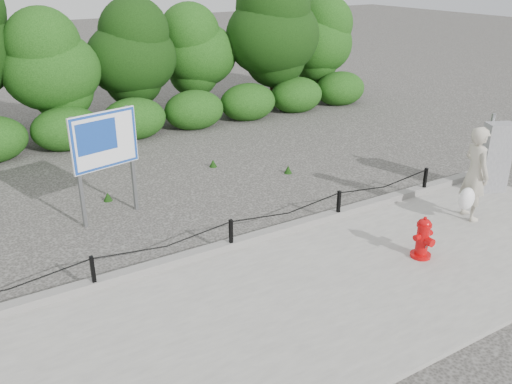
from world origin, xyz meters
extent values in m
plane|color=#2D2B28|center=(0.00, 0.00, 0.00)|extent=(90.00, 90.00, 0.00)
cube|color=gray|center=(0.00, -2.00, 0.04)|extent=(14.00, 4.00, 0.08)
cube|color=slate|center=(0.00, 0.05, 0.15)|extent=(14.00, 0.22, 0.14)
cube|color=black|center=(-2.50, 0.00, 0.38)|extent=(0.06, 0.06, 0.60)
cube|color=black|center=(0.00, 0.00, 0.38)|extent=(0.06, 0.06, 0.60)
cube|color=black|center=(2.50, 0.00, 0.38)|extent=(0.06, 0.06, 0.60)
cube|color=black|center=(5.00, 0.00, 0.38)|extent=(0.06, 0.06, 0.60)
cylinder|color=black|center=(-3.75, 0.00, 0.60)|extent=(2.50, 0.02, 0.02)
cylinder|color=black|center=(-1.25, 0.00, 0.60)|extent=(2.50, 0.02, 0.02)
cylinder|color=black|center=(1.25, 0.00, 0.60)|extent=(2.50, 0.02, 0.02)
cylinder|color=black|center=(3.75, 0.00, 0.60)|extent=(2.50, 0.02, 0.02)
cylinder|color=black|center=(-1.00, 8.60, 0.93)|extent=(0.18, 0.18, 1.86)
ellipsoid|color=#1B430F|center=(-1.00, 8.60, 2.23)|extent=(2.76, 2.38, 2.98)
cylinder|color=black|center=(1.50, 9.00, 0.97)|extent=(0.18, 0.18, 1.94)
ellipsoid|color=#1B430F|center=(1.50, 9.00, 2.33)|extent=(2.87, 2.48, 3.11)
cylinder|color=black|center=(4.00, 9.40, 0.90)|extent=(0.18, 0.18, 1.81)
ellipsoid|color=#1B430F|center=(4.00, 9.40, 2.17)|extent=(2.68, 2.32, 2.90)
cylinder|color=black|center=(6.50, 8.60, 1.15)|extent=(0.18, 0.18, 2.30)
ellipsoid|color=#1B430F|center=(6.50, 8.60, 2.76)|extent=(3.41, 2.95, 3.68)
cylinder|color=black|center=(8.80, 9.00, 0.93)|extent=(0.18, 0.18, 1.85)
ellipsoid|color=#1B430F|center=(8.80, 9.00, 2.22)|extent=(2.74, 2.37, 2.97)
cylinder|color=#B60609|center=(2.75, -1.99, 0.11)|extent=(0.37, 0.37, 0.06)
cylinder|color=#B60609|center=(2.75, -1.99, 0.41)|extent=(0.23, 0.23, 0.55)
cylinder|color=#B60609|center=(2.75, -1.99, 0.71)|extent=(0.27, 0.27, 0.05)
ellipsoid|color=#B60609|center=(2.75, -1.99, 0.74)|extent=(0.24, 0.24, 0.17)
cylinder|color=#B60609|center=(2.75, -1.99, 0.83)|extent=(0.06, 0.06, 0.05)
cylinder|color=#B60609|center=(2.59, -2.00, 0.50)|extent=(0.10, 0.11, 0.11)
cylinder|color=#B60609|center=(2.90, -1.99, 0.50)|extent=(0.10, 0.11, 0.11)
cylinder|color=#B60609|center=(2.75, -2.16, 0.44)|extent=(0.15, 0.12, 0.15)
cylinder|color=slate|center=(2.72, -2.13, 0.36)|extent=(0.01, 0.05, 0.12)
imported|color=#AFA896|center=(4.82, -1.37, 1.04)|extent=(0.65, 0.81, 1.92)
ellipsoid|color=white|center=(4.47, -1.52, 0.63)|extent=(0.35, 0.27, 0.46)
cube|color=#959597|center=(6.40, -0.69, 0.88)|extent=(0.70, 0.57, 1.59)
cube|color=slate|center=(6.40, -0.47, 0.96)|extent=(0.09, 0.09, 1.76)
cube|color=slate|center=(-1.98, 2.46, 1.14)|extent=(0.08, 0.08, 2.27)
cube|color=slate|center=(-0.82, 2.73, 1.14)|extent=(0.08, 0.08, 2.27)
cube|color=white|center=(-1.39, 2.55, 1.71)|extent=(1.40, 0.36, 1.14)
cube|color=#153D9A|center=(-1.38, 2.52, 1.71)|extent=(1.36, 0.32, 1.10)
cube|color=#153D9A|center=(-1.55, 2.47, 1.82)|extent=(0.83, 0.20, 0.63)
camera|label=1|loc=(-4.16, -7.64, 4.94)|focal=38.00mm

